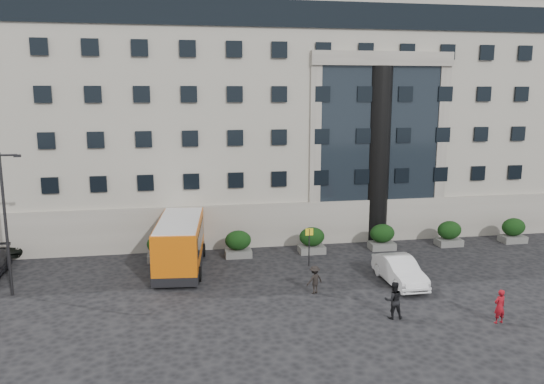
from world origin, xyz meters
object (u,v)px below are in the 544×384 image
(pedestrian_c, at_px, (315,280))
(hedge_a, at_px, (161,247))
(hedge_d, at_px, (382,237))
(pedestrian_b, at_px, (394,300))
(bus_stop_sign, at_px, (309,240))
(minibus, at_px, (180,242))
(street_lamp, at_px, (6,219))
(parked_car_d, at_px, (10,241))
(hedge_e, at_px, (449,233))
(hedge_c, at_px, (312,240))
(hedge_b, at_px, (238,244))
(hedge_f, at_px, (513,230))
(pedestrian_a, at_px, (500,306))
(red_truck, at_px, (45,222))
(white_taxi, at_px, (400,270))

(pedestrian_c, bearing_deg, hedge_a, -64.88)
(hedge_d, xyz_separation_m, pedestrian_b, (-3.89, -11.35, 0.02))
(bus_stop_sign, bearing_deg, minibus, 173.18)
(street_lamp, relative_size, parked_car_d, 1.48)
(hedge_d, xyz_separation_m, street_lamp, (-23.54, -4.80, 3.44))
(hedge_e, relative_size, parked_car_d, 0.34)
(hedge_c, bearing_deg, minibus, -168.72)
(hedge_e, distance_m, pedestrian_b, 14.54)
(hedge_b, bearing_deg, bus_stop_sign, -33.07)
(hedge_c, relative_size, parked_car_d, 0.34)
(pedestrian_c, bearing_deg, pedestrian_b, 103.96)
(hedge_f, height_order, pedestrian_a, hedge_f)
(parked_car_d, distance_m, pedestrian_a, 31.95)
(hedge_d, height_order, pedestrian_c, hedge_d)
(hedge_f, bearing_deg, minibus, -175.79)
(pedestrian_a, bearing_deg, hedge_f, -135.14)
(hedge_a, xyz_separation_m, hedge_b, (5.20, 0.00, 0.00))
(hedge_a, relative_size, red_truck, 0.35)
(hedge_a, height_order, minibus, minibus)
(hedge_a, distance_m, pedestrian_a, 20.95)
(hedge_f, relative_size, red_truck, 0.35)
(hedge_a, distance_m, hedge_c, 10.40)
(hedge_d, relative_size, hedge_f, 1.00)
(hedge_a, bearing_deg, bus_stop_sign, -16.42)
(parked_car_d, bearing_deg, pedestrian_a, -37.36)
(hedge_a, distance_m, hedge_e, 20.80)
(hedge_d, relative_size, white_taxi, 0.38)
(hedge_e, bearing_deg, minibus, -174.68)
(hedge_e, height_order, pedestrian_a, hedge_e)
(pedestrian_c, bearing_deg, street_lamp, -33.26)
(hedge_d, distance_m, hedge_e, 5.20)
(hedge_e, height_order, street_lamp, street_lamp)
(hedge_e, distance_m, street_lamp, 29.34)
(red_truck, bearing_deg, hedge_a, -48.34)
(hedge_c, distance_m, white_taxi, 7.70)
(street_lamp, bearing_deg, hedge_d, 11.53)
(street_lamp, xyz_separation_m, minibus, (9.22, 2.98, -2.60))
(hedge_b, distance_m, hedge_f, 20.80)
(white_taxi, relative_size, pedestrian_a, 2.81)
(pedestrian_b, relative_size, pedestrian_c, 1.18)
(bus_stop_sign, bearing_deg, red_truck, 152.33)
(pedestrian_c, bearing_deg, hedge_d, -157.03)
(pedestrian_b, bearing_deg, hedge_b, -54.28)
(pedestrian_a, bearing_deg, pedestrian_b, -25.40)
(hedge_c, bearing_deg, bus_stop_sign, -107.82)
(hedge_c, bearing_deg, hedge_a, 180.00)
(hedge_a, height_order, hedge_e, same)
(hedge_d, xyz_separation_m, parked_car_d, (-26.18, 4.01, -0.18))
(hedge_a, distance_m, parked_car_d, 11.32)
(parked_car_d, bearing_deg, pedestrian_b, -40.17)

